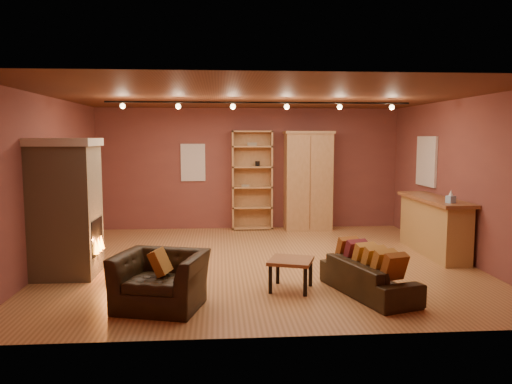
{
  "coord_description": "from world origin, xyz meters",
  "views": [
    {
      "loc": [
        -0.71,
        -8.36,
        2.13
      ],
      "look_at": [
        -0.07,
        0.2,
        1.19
      ],
      "focal_mm": 35.0,
      "sensor_mm": 36.0,
      "label": 1
    }
  ],
  "objects": [
    {
      "name": "floor",
      "position": [
        0.0,
        0.0,
        0.0
      ],
      "size": [
        7.0,
        7.0,
        0.0
      ],
      "primitive_type": "plane",
      "color": "#986236",
      "rests_on": "ground"
    },
    {
      "name": "ceiling",
      "position": [
        0.0,
        0.0,
        2.8
      ],
      "size": [
        7.0,
        7.0,
        0.0
      ],
      "primitive_type": "plane",
      "rotation": [
        3.14,
        0.0,
        0.0
      ],
      "color": "#58301B",
      "rests_on": "back_wall"
    },
    {
      "name": "back_wall",
      "position": [
        0.0,
        3.25,
        1.4
      ],
      "size": [
        7.0,
        0.02,
        2.8
      ],
      "primitive_type": "cube",
      "color": "brown",
      "rests_on": "floor"
    },
    {
      "name": "left_wall",
      "position": [
        -3.5,
        0.0,
        1.4
      ],
      "size": [
        0.02,
        6.5,
        2.8
      ],
      "primitive_type": "cube",
      "color": "brown",
      "rests_on": "floor"
    },
    {
      "name": "right_wall",
      "position": [
        3.5,
        0.0,
        1.4
      ],
      "size": [
        0.02,
        6.5,
        2.8
      ],
      "primitive_type": "cube",
      "color": "brown",
      "rests_on": "floor"
    },
    {
      "name": "fireplace",
      "position": [
        -3.04,
        -0.6,
        1.06
      ],
      "size": [
        1.01,
        0.98,
        2.12
      ],
      "color": "tan",
      "rests_on": "floor"
    },
    {
      "name": "back_window",
      "position": [
        -1.3,
        3.23,
        1.55
      ],
      "size": [
        0.56,
        0.04,
        0.86
      ],
      "primitive_type": "cube",
      "color": "silver",
      "rests_on": "back_wall"
    },
    {
      "name": "bookcase",
      "position": [
        0.06,
        3.13,
        1.16
      ],
      "size": [
        0.93,
        0.36,
        2.28
      ],
      "color": "tan",
      "rests_on": "floor"
    },
    {
      "name": "armoire",
      "position": [
        1.34,
        2.96,
        1.14
      ],
      "size": [
        1.12,
        0.64,
        2.27
      ],
      "color": "tan",
      "rests_on": "floor"
    },
    {
      "name": "bar_counter",
      "position": [
        3.2,
        0.35,
        0.53
      ],
      "size": [
        0.59,
        2.17,
        1.04
      ],
      "color": "tan",
      "rests_on": "floor"
    },
    {
      "name": "tissue_box",
      "position": [
        3.15,
        -0.38,
        1.13
      ],
      "size": [
        0.15,
        0.15,
        0.22
      ],
      "rotation": [
        0.0,
        0.0,
        0.32
      ],
      "color": "#90BAE6",
      "rests_on": "bar_counter"
    },
    {
      "name": "right_window",
      "position": [
        3.47,
        1.4,
        1.65
      ],
      "size": [
        0.05,
        0.9,
        1.0
      ],
      "primitive_type": "cube",
      "color": "silver",
      "rests_on": "right_wall"
    },
    {
      "name": "loveseat",
      "position": [
        1.31,
        -1.89,
        0.34
      ],
      "size": [
        0.92,
        1.67,
        0.7
      ],
      "rotation": [
        0.0,
        0.0,
        1.87
      ],
      "color": "black",
      "rests_on": "floor"
    },
    {
      "name": "armchair",
      "position": [
        -1.45,
        -2.19,
        0.47
      ],
      "size": [
        1.2,
        0.94,
        0.93
      ],
      "rotation": [
        0.0,
        0.0,
        -0.26
      ],
      "color": "black",
      "rests_on": "floor"
    },
    {
      "name": "coffee_table",
      "position": [
        0.29,
        -1.6,
        0.37
      ],
      "size": [
        0.73,
        0.73,
        0.44
      ],
      "rotation": [
        0.0,
        0.0,
        -0.33
      ],
      "color": "#925A35",
      "rests_on": "floor"
    },
    {
      "name": "track_rail",
      "position": [
        0.0,
        0.2,
        2.69
      ],
      "size": [
        5.2,
        0.09,
        0.13
      ],
      "color": "black",
      "rests_on": "ceiling"
    }
  ]
}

